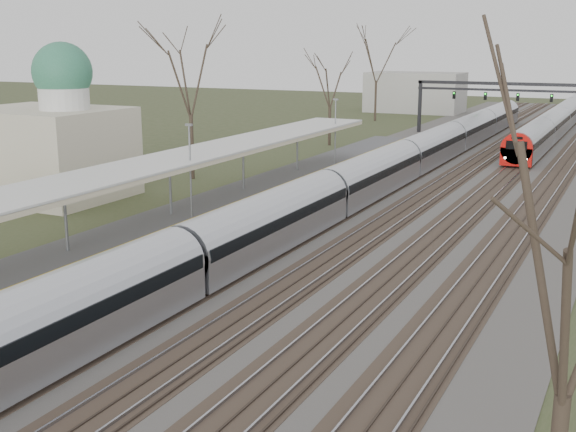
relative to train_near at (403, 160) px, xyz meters
name	(u,v)px	position (x,y,z in m)	size (l,w,h in m)	color
track_bed	(438,182)	(2.76, -0.15, -1.42)	(24.00, 160.00, 0.22)	#474442
platform	(206,211)	(-6.55, -17.65, -0.98)	(3.50, 69.00, 1.00)	#9E9B93
canopy	(158,165)	(-6.55, -22.17, 2.45)	(4.10, 50.00, 3.11)	slate
dome_building	(48,143)	(-19.21, -17.15, 2.24)	(10.00, 8.00, 10.30)	beige
signal_gantry	(512,93)	(2.79, 29.84, 3.43)	(21.00, 0.59, 6.08)	black
tree_west_far	(190,73)	(-14.50, -7.15, 6.54)	(5.50, 5.50, 11.33)	#2D231C
tree_east_near	(576,260)	(15.50, -40.15, 5.08)	(4.50, 4.50, 9.27)	#2D231C
train_near	(403,160)	(0.00, 0.00, 0.00)	(2.62, 90.21, 3.05)	#ACAFB7
train_far	(565,114)	(7.00, 45.66, 0.00)	(2.62, 75.21, 3.05)	#ACAFB7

